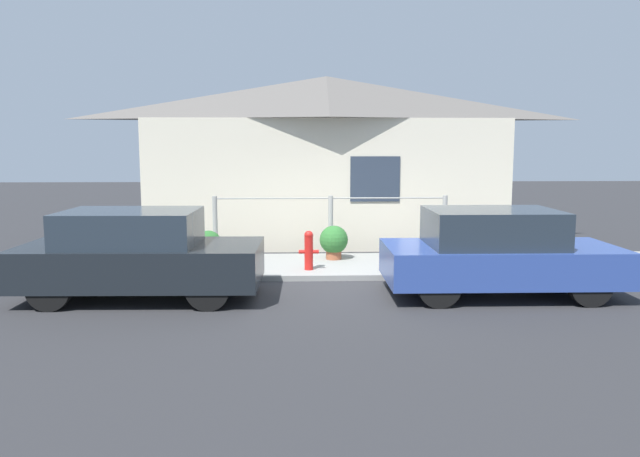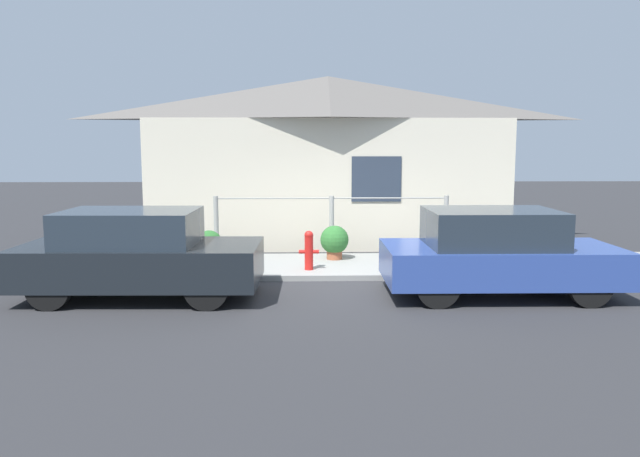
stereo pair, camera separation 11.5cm
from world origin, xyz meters
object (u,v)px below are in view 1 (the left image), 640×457
at_px(car_right, 497,253).
at_px(fire_hydrant, 309,249).
at_px(potted_plant_near_hydrant, 334,241).
at_px(car_left, 138,255).
at_px(potted_plant_by_fence, 209,245).

distance_m(car_right, fire_hydrant, 3.41).
height_order(fire_hydrant, potted_plant_near_hydrant, fire_hydrant).
bearing_deg(car_left, potted_plant_by_fence, 75.12).
bearing_deg(car_right, potted_plant_near_hydrant, 132.37).
bearing_deg(potted_plant_by_fence, car_right, -26.93).
relative_size(potted_plant_near_hydrant, potted_plant_by_fence, 1.09).
xyz_separation_m(car_right, fire_hydrant, (-2.97, 1.66, -0.21)).
distance_m(car_left, potted_plant_near_hydrant, 4.21).
relative_size(car_right, potted_plant_by_fence, 5.86).
bearing_deg(potted_plant_near_hydrant, fire_hydrant, -116.45).
height_order(car_right, potted_plant_near_hydrant, car_right).
relative_size(car_left, fire_hydrant, 5.14).
height_order(car_left, potted_plant_near_hydrant, car_left).
xyz_separation_m(car_left, fire_hydrant, (2.68, 1.66, -0.21)).
distance_m(car_left, potted_plant_by_fence, 2.61).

